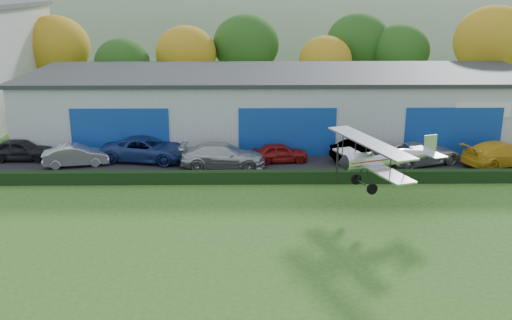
{
  "coord_description": "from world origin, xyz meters",
  "views": [
    {
      "loc": [
        2.17,
        -18.0,
        12.16
      ],
      "look_at": [
        2.61,
        12.62,
        2.64
      ],
      "focal_mm": 40.25,
      "sensor_mm": 36.0,
      "label": 1
    }
  ],
  "objects_px": {
    "car_2": "(146,149)",
    "car_7": "(502,154)",
    "car_4": "(280,153)",
    "car_3": "(223,156)",
    "car_0": "(21,150)",
    "car_5": "(365,151)",
    "biplane": "(383,157)",
    "car_6": "(422,153)",
    "hangar": "(283,104)",
    "car_1": "(76,155)"
  },
  "relations": [
    {
      "from": "car_0",
      "to": "car_6",
      "type": "relative_size",
      "value": 0.83
    },
    {
      "from": "car_5",
      "to": "car_6",
      "type": "xyz_separation_m",
      "value": [
        3.93,
        -0.35,
        -0.03
      ]
    },
    {
      "from": "car_2",
      "to": "car_5",
      "type": "distance_m",
      "value": 15.42
    },
    {
      "from": "car_6",
      "to": "car_7",
      "type": "relative_size",
      "value": 0.95
    },
    {
      "from": "hangar",
      "to": "car_3",
      "type": "xyz_separation_m",
      "value": [
        -4.54,
        -8.65,
        -1.77
      ]
    },
    {
      "from": "car_5",
      "to": "hangar",
      "type": "bearing_deg",
      "value": 27.02
    },
    {
      "from": "biplane",
      "to": "car_5",
      "type": "bearing_deg",
      "value": 64.59
    },
    {
      "from": "car_4",
      "to": "car_7",
      "type": "distance_m",
      "value": 15.27
    },
    {
      "from": "car_6",
      "to": "car_7",
      "type": "bearing_deg",
      "value": -115.76
    },
    {
      "from": "car_4",
      "to": "car_5",
      "type": "height_order",
      "value": "car_5"
    },
    {
      "from": "car_2",
      "to": "car_7",
      "type": "xyz_separation_m",
      "value": [
        24.67,
        -1.42,
        -0.01
      ]
    },
    {
      "from": "car_2",
      "to": "car_5",
      "type": "bearing_deg",
      "value": -81.22
    },
    {
      "from": "car_1",
      "to": "car_7",
      "type": "distance_m",
      "value": 29.31
    },
    {
      "from": "car_0",
      "to": "car_7",
      "type": "relative_size",
      "value": 0.79
    },
    {
      "from": "car_2",
      "to": "car_4",
      "type": "xyz_separation_m",
      "value": [
        9.44,
        -0.43,
        -0.17
      ]
    },
    {
      "from": "car_4",
      "to": "car_7",
      "type": "bearing_deg",
      "value": -100.3
    },
    {
      "from": "hangar",
      "to": "car_1",
      "type": "xyz_separation_m",
      "value": [
        -14.66,
        -8.09,
        -1.88
      ]
    },
    {
      "from": "car_2",
      "to": "car_7",
      "type": "relative_size",
      "value": 1.06
    },
    {
      "from": "car_5",
      "to": "biplane",
      "type": "xyz_separation_m",
      "value": [
        -0.9,
        -8.91,
        2.32
      ]
    },
    {
      "from": "car_0",
      "to": "car_5",
      "type": "height_order",
      "value": "car_5"
    },
    {
      "from": "car_3",
      "to": "car_0",
      "type": "bearing_deg",
      "value": 84.56
    },
    {
      "from": "car_0",
      "to": "car_3",
      "type": "relative_size",
      "value": 0.78
    },
    {
      "from": "car_2",
      "to": "biplane",
      "type": "height_order",
      "value": "biplane"
    },
    {
      "from": "car_2",
      "to": "car_5",
      "type": "relative_size",
      "value": 1.27
    },
    {
      "from": "car_2",
      "to": "biplane",
      "type": "xyz_separation_m",
      "value": [
        14.51,
        -9.45,
        2.26
      ]
    },
    {
      "from": "car_0",
      "to": "biplane",
      "type": "height_order",
      "value": "biplane"
    },
    {
      "from": "car_1",
      "to": "car_3",
      "type": "bearing_deg",
      "value": -105.36
    },
    {
      "from": "car_4",
      "to": "car_7",
      "type": "xyz_separation_m",
      "value": [
        15.24,
        -0.99,
        0.16
      ]
    },
    {
      "from": "car_1",
      "to": "car_3",
      "type": "xyz_separation_m",
      "value": [
        10.12,
        -0.56,
        0.11
      ]
    },
    {
      "from": "car_1",
      "to": "car_3",
      "type": "distance_m",
      "value": 10.14
    },
    {
      "from": "car_3",
      "to": "car_5",
      "type": "height_order",
      "value": "car_3"
    },
    {
      "from": "car_6",
      "to": "car_3",
      "type": "bearing_deg",
      "value": 72.93
    },
    {
      "from": "car_4",
      "to": "car_6",
      "type": "xyz_separation_m",
      "value": [
        9.91,
        -0.47,
        0.09
      ]
    },
    {
      "from": "car_3",
      "to": "car_4",
      "type": "relative_size",
      "value": 1.47
    },
    {
      "from": "car_6",
      "to": "car_0",
      "type": "bearing_deg",
      "value": 67.51
    },
    {
      "from": "car_4",
      "to": "car_3",
      "type": "bearing_deg",
      "value": 100.41
    },
    {
      "from": "hangar",
      "to": "car_4",
      "type": "distance_m",
      "value": 7.72
    },
    {
      "from": "car_0",
      "to": "car_5",
      "type": "bearing_deg",
      "value": -92.26
    },
    {
      "from": "hangar",
      "to": "car_6",
      "type": "distance_m",
      "value": 12.36
    },
    {
      "from": "car_5",
      "to": "car_3",
      "type": "bearing_deg",
      "value": 87.88
    },
    {
      "from": "car_0",
      "to": "car_7",
      "type": "bearing_deg",
      "value": -93.23
    },
    {
      "from": "car_3",
      "to": "car_7",
      "type": "height_order",
      "value": "car_3"
    },
    {
      "from": "car_5",
      "to": "car_7",
      "type": "xyz_separation_m",
      "value": [
        9.26,
        -0.88,
        0.04
      ]
    },
    {
      "from": "car_2",
      "to": "biplane",
      "type": "bearing_deg",
      "value": -112.28
    },
    {
      "from": "car_1",
      "to": "car_5",
      "type": "bearing_deg",
      "value": -100.65
    },
    {
      "from": "biplane",
      "to": "car_2",
      "type": "bearing_deg",
      "value": 127.3
    },
    {
      "from": "car_1",
      "to": "car_6",
      "type": "height_order",
      "value": "car_6"
    },
    {
      "from": "hangar",
      "to": "car_7",
      "type": "height_order",
      "value": "hangar"
    },
    {
      "from": "car_5",
      "to": "biplane",
      "type": "bearing_deg",
      "value": 165.81
    },
    {
      "from": "hangar",
      "to": "car_0",
      "type": "xyz_separation_m",
      "value": [
        -18.96,
        -6.74,
        -1.84
      ]
    }
  ]
}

